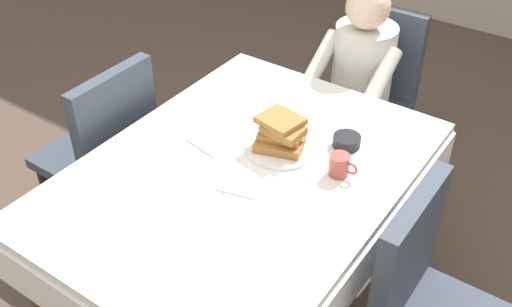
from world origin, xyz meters
TOP-DOWN VIEW (x-y plane):
  - ground_plane at (0.00, 0.00)m, footprint 14.00×14.00m
  - dining_table_main at (0.00, 0.00)m, footprint 1.12×1.52m
  - chair_diner at (-0.02, 1.17)m, footprint 0.44×0.45m
  - diner_person at (-0.02, 1.01)m, footprint 0.40×0.43m
  - chair_right_side at (0.77, 0.00)m, footprint 0.45×0.44m
  - chair_left_side at (-0.77, 0.00)m, footprint 0.45×0.44m
  - plate_breakfast at (0.05, 0.19)m, footprint 0.28×0.28m
  - breakfast_stack at (0.05, 0.19)m, footprint 0.21×0.20m
  - cup_coffee at (0.31, 0.18)m, footprint 0.11×0.08m
  - bowl_butter at (0.25, 0.36)m, footprint 0.11×0.11m
  - fork_left_of_plate at (-0.14, 0.17)m, footprint 0.03×0.18m
  - knife_right_of_plate at (0.24, 0.17)m, footprint 0.03×0.20m
  - spoon_near_edge at (0.06, -0.13)m, footprint 0.15×0.05m
  - napkin_folded at (-0.20, 0.07)m, footprint 0.19×0.15m

SIDE VIEW (x-z plane):
  - ground_plane at x=0.00m, z-range 0.00..0.00m
  - chair_diner at x=-0.02m, z-range 0.06..0.99m
  - chair_right_side at x=0.77m, z-range 0.06..0.99m
  - chair_left_side at x=-0.77m, z-range 0.06..0.99m
  - dining_table_main at x=0.00m, z-range 0.28..1.02m
  - diner_person at x=-0.02m, z-range 0.11..1.23m
  - fork_left_of_plate at x=-0.14m, z-range 0.74..0.74m
  - knife_right_of_plate at x=0.24m, z-range 0.74..0.74m
  - spoon_near_edge at x=0.06m, z-range 0.74..0.74m
  - napkin_folded at x=-0.20m, z-range 0.74..0.75m
  - plate_breakfast at x=0.05m, z-range 0.74..0.76m
  - bowl_butter at x=0.25m, z-range 0.74..0.78m
  - cup_coffee at x=0.31m, z-range 0.74..0.83m
  - breakfast_stack at x=0.05m, z-range 0.75..0.87m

